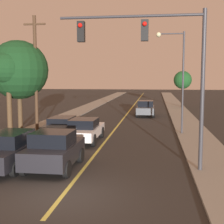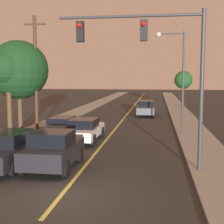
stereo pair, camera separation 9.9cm
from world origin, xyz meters
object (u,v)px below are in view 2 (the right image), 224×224
tree_left_far (19,70)px  utility_pole_left (36,73)px  car_outer_lane_front (11,148)px  traffic_signal_mast (156,55)px  car_far_oncoming (146,108)px  streetlamp_right (177,69)px  car_near_lane_second (84,129)px  tree_left_near (8,70)px  car_outer_lane_second (63,125)px  tree_right_near (183,80)px  car_near_lane_front (53,150)px

tree_left_far → utility_pole_left: bearing=-11.6°
car_outer_lane_front → traffic_signal_mast: 7.96m
car_far_oncoming → traffic_signal_mast: size_ratio=0.63×
streetlamp_right → car_near_lane_second: bearing=-150.4°
car_outer_lane_front → tree_left_near: bearing=116.6°
streetlamp_right → traffic_signal_mast: bearing=-99.0°
tree_left_near → tree_left_far: tree_left_far is taller
utility_pole_left → car_outer_lane_second: bearing=0.5°
tree_left_far → tree_right_near: (13.76, 22.23, -0.93)m
car_outer_lane_second → traffic_signal_mast: bearing=-49.9°
car_near_lane_front → car_near_lane_second: bearing=90.0°
streetlamp_right → tree_left_near: 11.96m
car_near_lane_second → car_far_oncoming: size_ratio=1.06×
car_outer_lane_front → car_outer_lane_second: bearing=90.0°
tree_right_near → streetlamp_right: bearing=-96.0°
car_outer_lane_front → tree_right_near: tree_right_near is taller
tree_right_near → car_outer_lane_front: bearing=-108.7°
car_near_lane_front → streetlamp_right: (6.04, 9.60, 3.93)m
car_outer_lane_second → car_far_oncoming: 13.43m
car_far_oncoming → tree_left_near: 16.53m
streetlamp_right → utility_pole_left: size_ratio=0.87×
car_outer_lane_front → tree_left_far: bearing=111.9°
car_near_lane_second → streetlamp_right: streetlamp_right is taller
car_near_lane_front → car_outer_lane_front: size_ratio=0.76×
traffic_signal_mast → tree_right_near: bearing=83.1°
tree_left_far → car_near_lane_second: bearing=-23.7°
car_outer_lane_second → tree_left_near: tree_left_near is taller
car_near_lane_second → tree_right_near: 26.15m
utility_pole_left → car_far_oncoming: bearing=58.2°
car_far_oncoming → utility_pole_left: (-7.58, -12.21, 3.66)m
car_outer_lane_front → streetlamp_right: bearing=49.1°
car_near_lane_front → tree_left_far: tree_left_far is taller
car_near_lane_second → car_far_oncoming: 14.75m
car_near_lane_second → tree_right_near: size_ratio=0.94×
car_outer_lane_front → utility_pole_left: (-1.95, 8.11, 3.67)m
car_far_oncoming → traffic_signal_mast: (1.06, -20.13, 4.29)m
utility_pole_left → tree_left_far: 1.47m
car_near_lane_second → tree_left_near: bearing=168.5°
utility_pole_left → tree_left_near: bearing=-149.8°
car_outer_lane_front → streetlamp_right: (8.15, 9.42, 3.98)m
car_near_lane_second → traffic_signal_mast: (4.58, -5.81, 4.33)m
car_near_lane_front → car_near_lane_second: car_near_lane_front is taller
car_outer_lane_front → car_far_oncoming: bearing=74.5°
car_far_oncoming → traffic_signal_mast: bearing=93.0°
streetlamp_right → utility_pole_left: utility_pole_left is taller
utility_pole_left → tree_left_near: 1.91m
car_outer_lane_front → tree_right_near: 32.48m
car_far_oncoming → tree_left_far: tree_left_far is taller
car_near_lane_second → utility_pole_left: utility_pole_left is taller
traffic_signal_mast → streetlamp_right: streetlamp_right is taller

